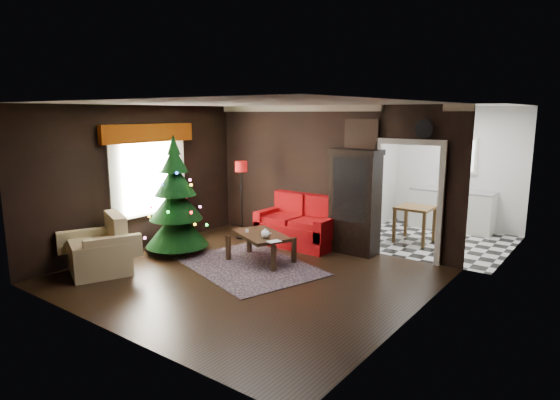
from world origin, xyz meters
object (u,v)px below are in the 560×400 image
Objects in this scene: loveseat at (298,221)px; coffee_table at (261,247)px; armchair at (99,246)px; kitchen_table at (414,224)px; teapot at (265,234)px; floor_lamp at (242,200)px; christmas_tree at (176,199)px; curio_cabinet at (355,204)px; wall_clock at (425,129)px.

coffee_table is at bearing -86.43° from loveseat.
kitchen_table is at bearing 78.33° from armchair.
floor_lamp is at bearing 142.80° from teapot.
christmas_tree is at bearing -169.62° from teapot.
loveseat is 2.45m from kitchen_table.
christmas_tree is 1.96m from teapot.
coffee_table is (1.79, 2.08, -0.19)m from armchair.
floor_lamp is 1.69× the size of armchair.
teapot is (2.05, 1.89, 0.15)m from armchair.
floor_lamp reaches higher than coffee_table.
loveseat is 1.32m from coffee_table.
curio_cabinet is 3.39m from christmas_tree.
curio_cabinet is 10.85× the size of teapot.
curio_cabinet is 1.98m from coffee_table.
wall_clock is at bearing 29.97° from christmas_tree.
loveseat is at bearing 50.13° from christmas_tree.
wall_clock reaches higher than coffee_table.
armchair is 0.86× the size of coffee_table.
curio_cabinet reaches higher than floor_lamp.
floor_lamp is at bearing -169.57° from wall_clock.
armchair is (-0.43, -3.12, -0.37)m from floor_lamp.
kitchen_table reaches higher than teapot.
curio_cabinet is 0.84× the size of christmas_tree.
teapot is 0.55× the size of wall_clock.
coffee_table is (-1.07, -1.52, -0.68)m from curio_cabinet.
teapot is at bearing -77.18° from loveseat.
wall_clock is (2.27, 1.70, 2.11)m from coffee_table.
wall_clock is (2.35, 0.40, 1.88)m from loveseat.
loveseat is 5.31× the size of wall_clock.
christmas_tree is 4.68m from wall_clock.
curio_cabinet is at bearing -171.47° from wall_clock.
coffee_table is at bearing -120.21° from kitchen_table.
armchair is at bearing -137.36° from teapot.
armchair is at bearing -124.86° from kitchen_table.
teapot is (1.62, -1.23, -0.22)m from floor_lamp.
floor_lamp is 4.00m from wall_clock.
floor_lamp is at bearing 80.66° from christmas_tree.
coffee_table is at bearing 18.45° from christmas_tree.
loveseat is at bearing -137.49° from kitchen_table.
armchair is 2.79m from teapot.
wall_clock is at bearing 9.66° from loveseat.
teapot is (0.34, -1.50, 0.11)m from loveseat.
christmas_tree reaches higher than coffee_table.
coffee_table is 3.42m from kitchen_table.
armchair is 6.14m from kitchen_table.
kitchen_table is at bearing 42.51° from loveseat.
coffee_table is at bearing -37.23° from floor_lamp.
coffee_table is at bearing 142.95° from teapot.
christmas_tree is (-0.26, -1.57, 0.22)m from floor_lamp.
floor_lamp reaches higher than armchair.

